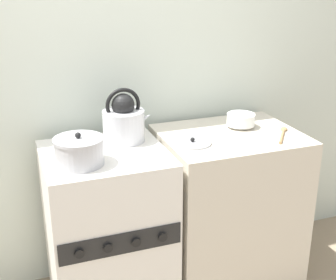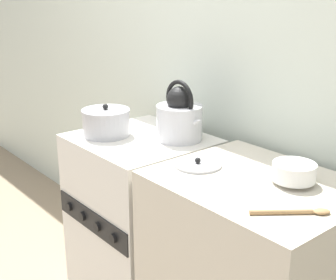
{
  "view_description": "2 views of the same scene",
  "coord_description": "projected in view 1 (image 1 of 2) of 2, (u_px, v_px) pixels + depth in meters",
  "views": [
    {
      "loc": [
        -0.44,
        -1.83,
        1.79
      ],
      "look_at": [
        0.32,
        0.25,
        0.95
      ],
      "focal_mm": 50.0,
      "sensor_mm": 36.0,
      "label": 1
    },
    {
      "loc": [
        1.73,
        -0.98,
        1.61
      ],
      "look_at": [
        0.23,
        0.27,
        0.97
      ],
      "focal_mm": 50.0,
      "sensor_mm": 36.0,
      "label": 2
    }
  ],
  "objects": [
    {
      "name": "counter",
      "position": [
        227.0,
        208.0,
        2.71
      ],
      "size": [
        0.75,
        0.61,
        0.92
      ],
      "color": "beige",
      "rests_on": "ground_plane"
    },
    {
      "name": "wooden_spoon",
      "position": [
        283.0,
        133.0,
        2.53
      ],
      "size": [
        0.18,
        0.22,
        0.02
      ],
      "color": "#A37A4C",
      "rests_on": "counter"
    },
    {
      "name": "enamel_bowl",
      "position": [
        241.0,
        120.0,
        2.64
      ],
      "size": [
        0.16,
        0.16,
        0.08
      ],
      "color": "white",
      "rests_on": "counter"
    },
    {
      "name": "cooking_pot",
      "position": [
        79.0,
        151.0,
        2.15
      ],
      "size": [
        0.23,
        0.23,
        0.16
      ],
      "color": "#B2B2B7",
      "rests_on": "stove"
    },
    {
      "name": "stove",
      "position": [
        108.0,
        233.0,
        2.47
      ],
      "size": [
        0.61,
        0.6,
        0.92
      ],
      "color": "silver",
      "rests_on": "ground_plane"
    },
    {
      "name": "loose_pot_lid",
      "position": [
        192.0,
        143.0,
        2.41
      ],
      "size": [
        0.2,
        0.2,
        0.03
      ],
      "color": "#B2B2B7",
      "rests_on": "counter"
    },
    {
      "name": "wall_back",
      "position": [
        85.0,
        70.0,
        2.54
      ],
      "size": [
        7.0,
        0.06,
        2.5
      ],
      "color": "silver",
      "rests_on": "ground_plane"
    },
    {
      "name": "kettle",
      "position": [
        124.0,
        121.0,
        2.43
      ],
      "size": [
        0.27,
        0.22,
        0.29
      ],
      "color": "silver",
      "rests_on": "stove"
    }
  ]
}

